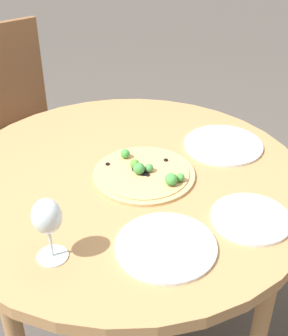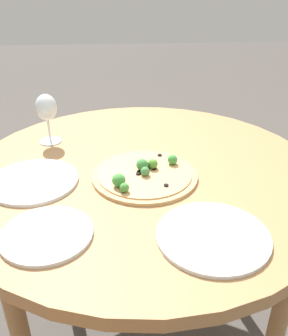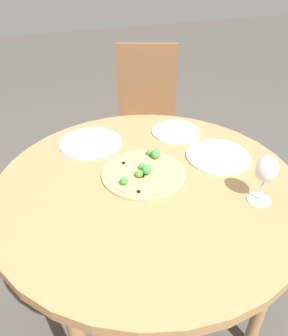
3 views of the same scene
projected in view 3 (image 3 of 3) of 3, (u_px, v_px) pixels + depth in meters
The scene contains 8 objects.
ground_plane at pixel (147, 301), 1.63m from camera, with size 12.00×12.00×0.00m, color #4C4742.
dining_table at pixel (148, 196), 1.24m from camera, with size 1.13×1.13×0.75m.
chair at pixel (147, 119), 2.14m from camera, with size 0.51×0.51×0.97m.
pizza at pixel (144, 172), 1.23m from camera, with size 0.32×0.32×0.05m.
wine_glass at pixel (266, 171), 1.05m from camera, with size 0.08×0.08×0.18m.
plate_near at pixel (176, 131), 1.50m from camera, with size 0.22×0.22×0.01m.
plate_far at pixel (91, 143), 1.42m from camera, with size 0.27×0.27×0.01m.
plate_side at pixel (218, 156), 1.33m from camera, with size 0.26×0.26×0.01m.
Camera 3 is at (0.89, -0.34, 1.48)m, focal length 35.00 mm.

